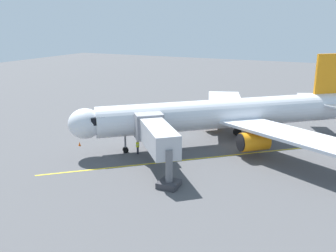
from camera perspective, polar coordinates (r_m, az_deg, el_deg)
name	(u,v)px	position (r m, az deg, el deg)	size (l,w,h in m)	color
ground_plane	(232,146)	(48.97, 9.87, -3.07)	(220.00, 220.00, 0.00)	#4C4C4F
apron_lead_in_line	(211,157)	(44.60, 6.62, -4.85)	(0.24, 40.00, 0.01)	yellow
airplane	(229,114)	(49.01, 9.37, 1.85)	(33.59, 32.43, 11.50)	silver
jet_bridge	(155,134)	(40.52, -2.03, -1.29)	(9.05, 9.88, 5.40)	#B7B7BC
ground_crew_marshaller	(138,147)	(45.35, -4.73, -3.26)	(0.46, 0.38, 1.71)	#23232D
belt_loader_portside	(234,112)	(64.14, 10.20, 2.14)	(3.28, 4.58, 2.32)	white
safety_cone_nose_left	(129,131)	(54.20, -6.07, -0.74)	(0.32, 0.32, 0.55)	#F2590F
safety_cone_nose_right	(114,127)	(56.42, -8.37, -0.15)	(0.32, 0.32, 0.55)	#F2590F
safety_cone_wing_port	(80,144)	(49.64, -13.56, -2.69)	(0.32, 0.32, 0.55)	#F2590F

